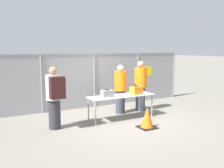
% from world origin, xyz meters
% --- Properties ---
extents(ground_plane, '(120.00, 120.00, 0.00)m').
position_xyz_m(ground_plane, '(0.00, 0.00, 0.00)').
color(ground_plane, slate).
extents(fence_section, '(8.10, 0.07, 2.05)m').
position_xyz_m(fence_section, '(0.02, 2.06, 1.08)').
color(fence_section, gray).
rests_on(fence_section, ground_plane).
extents(inspection_table, '(2.18, 0.62, 0.76)m').
position_xyz_m(inspection_table, '(0.01, 0.09, 0.70)').
color(inspection_table, silver).
rests_on(inspection_table, ground_plane).
extents(suitcase_grey, '(0.38, 0.32, 0.23)m').
position_xyz_m(suitcase_grey, '(-0.49, 0.11, 0.86)').
color(suitcase_grey, slate).
rests_on(suitcase_grey, inspection_table).
extents(suitcase_orange, '(0.39, 0.29, 0.27)m').
position_xyz_m(suitcase_orange, '(0.56, 0.05, 0.88)').
color(suitcase_orange, orange).
rests_on(suitcase_orange, inspection_table).
extents(traveler_hooded, '(0.43, 0.67, 1.74)m').
position_xyz_m(traveler_hooded, '(-2.13, 0.08, 0.96)').
color(traveler_hooded, '#2D2D33').
rests_on(traveler_hooded, ground_plane).
extents(security_worker_near, '(0.41, 0.41, 1.68)m').
position_xyz_m(security_worker_near, '(0.35, 0.72, 0.87)').
color(security_worker_near, '#383D4C').
rests_on(security_worker_near, ground_plane).
extents(security_worker_far, '(0.44, 0.44, 1.79)m').
position_xyz_m(security_worker_far, '(1.17, 0.68, 0.93)').
color(security_worker_far, '#383D4C').
rests_on(security_worker_far, ground_plane).
extents(utility_trailer, '(3.90, 2.09, 0.67)m').
position_xyz_m(utility_trailer, '(2.09, 3.46, 0.40)').
color(utility_trailer, white).
rests_on(utility_trailer, ground_plane).
extents(traffic_cone, '(0.48, 0.48, 0.59)m').
position_xyz_m(traffic_cone, '(0.17, -1.06, 0.28)').
color(traffic_cone, black).
rests_on(traffic_cone, ground_plane).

